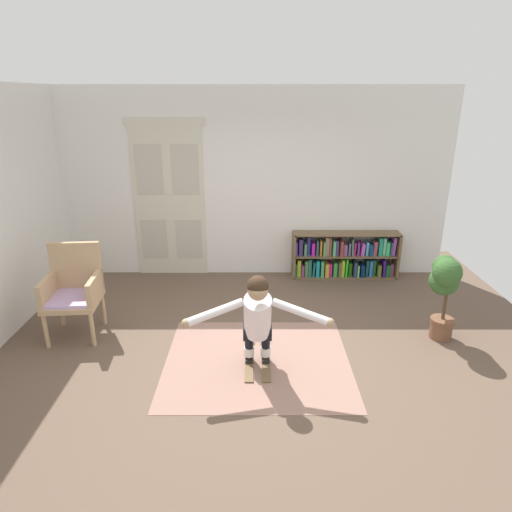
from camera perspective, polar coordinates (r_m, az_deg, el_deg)
ground_plane at (r=5.05m, az=-0.15°, el=-13.03°), size 7.20×7.20×0.00m
back_wall at (r=6.96m, az=-0.11°, el=9.17°), size 6.00×0.10×2.90m
double_door at (r=7.08m, az=-11.08°, el=7.17°), size 1.22×0.05×2.45m
rug at (r=5.01m, az=0.15°, el=-13.33°), size 2.01×1.76×0.01m
bookshelf at (r=7.20m, az=11.20°, el=-0.15°), size 1.67×0.30×0.73m
wicker_chair at (r=5.72m, az=-22.38°, el=-3.90°), size 0.64×0.64×1.10m
potted_plant at (r=5.58m, az=23.06°, el=-3.14°), size 0.38×0.49×1.04m
skis_pair at (r=5.02m, az=0.15°, el=-12.95°), size 0.28×0.83×0.07m
person_skier at (r=4.52m, az=0.19°, el=-7.60°), size 1.45×0.60×1.07m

